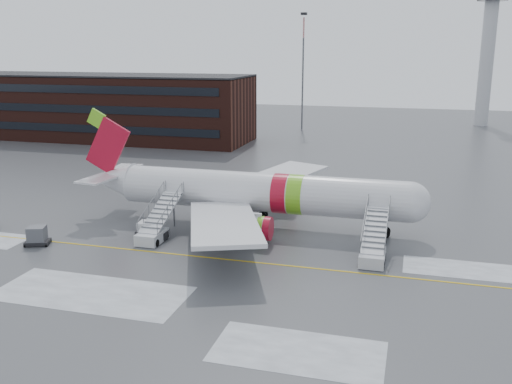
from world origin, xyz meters
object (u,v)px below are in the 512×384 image
(airliner, at_px, (252,192))
(airstair_fwd, at_px, (373,248))
(airstair_aft, at_px, (155,229))
(uld_container, at_px, (37,236))
(pushback_tug, at_px, (151,231))

(airliner, relative_size, airstair_fwd, 4.55)
(airstair_aft, bearing_deg, uld_container, -156.81)
(airliner, height_order, airstair_fwd, airliner)
(airliner, xyz_separation_m, airstair_aft, (-7.37, -6.54, -2.35))
(pushback_tug, bearing_deg, airstair_aft, -11.55)
(airstair_fwd, relative_size, pushback_tug, 2.57)
(airstair_fwd, bearing_deg, uld_container, -172.00)
(airliner, distance_m, uld_container, 20.22)
(airstair_fwd, xyz_separation_m, pushback_tug, (-20.24, 0.11, -0.34))
(pushback_tug, bearing_deg, uld_container, -154.95)
(airstair_fwd, xyz_separation_m, airstair_aft, (-19.68, 0.00, 0.00))
(airliner, xyz_separation_m, airstair_fwd, (12.31, -6.54, -2.35))
(pushback_tug, height_order, uld_container, uld_container)
(airliner, bearing_deg, uld_container, -147.90)
(airliner, distance_m, airstair_fwd, 14.14)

